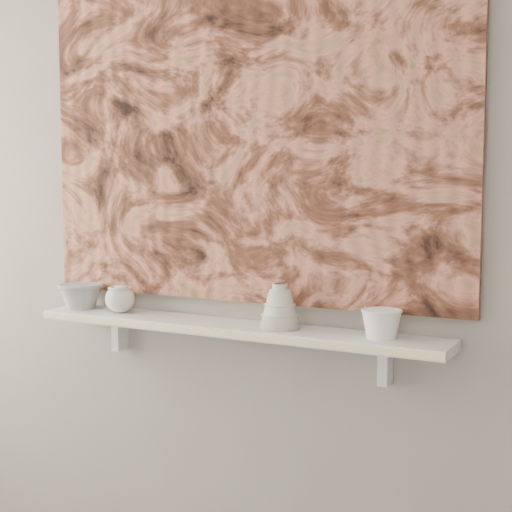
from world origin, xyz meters
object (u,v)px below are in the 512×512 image
Objects in this scene: painting at (242,130)px; cup_cream at (120,299)px; shelf at (229,328)px; bowl_white at (381,324)px; bowl_grey at (81,296)px; bell_vessel at (280,306)px.

cup_cream is at bearing -169.51° from painting.
shelf is 0.50m from bowl_white.
shelf is 0.93× the size of painting.
shelf is 0.44m from cup_cream.
bowl_grey reaches higher than bowl_white.
bowl_white is (1.11, 0.00, -0.00)m from bowl_grey.
shelf is 0.63m from painting.
cup_cream is (-0.43, 0.00, 0.06)m from shelf.
painting is at bearing 90.00° from shelf.
shelf is at bearing 0.00° from cup_cream.
painting reaches higher than bowl_grey.
bell_vessel reaches higher than shelf.
shelf is at bearing 180.00° from bowl_white.
bowl_grey is 1.55× the size of cup_cream.
painting is 14.71× the size of cup_cream.
shelf is 0.61m from bowl_grey.
painting is (0.00, 0.08, 0.62)m from shelf.
bowl_grey is at bearing 180.00° from bowl_white.
painting reaches higher than cup_cream.
bell_vessel is at bearing -24.44° from painting.
bowl_white is at bearing 0.00° from bowl_grey.
bowl_grey is at bearing 180.00° from cup_cream.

